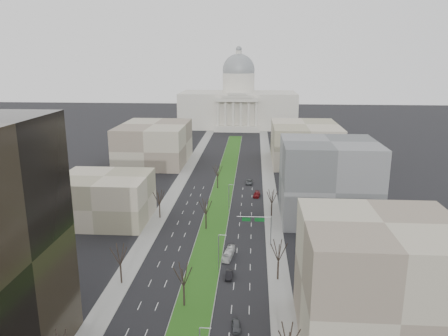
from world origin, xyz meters
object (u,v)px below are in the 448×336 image
at_px(car_red, 257,195).
at_px(box_van, 229,254).
at_px(car_grey_far, 249,182).
at_px(car_black, 229,274).
at_px(car_grey_near, 236,326).

xyz_separation_m(car_red, box_van, (-7.04, -48.88, 0.26)).
distance_m(car_grey_far, box_van, 64.98).
height_order(car_red, car_grey_far, car_red).
bearing_deg(car_black, car_red, 84.57).
bearing_deg(car_grey_far, car_red, -79.12).
xyz_separation_m(car_black, box_van, (-0.68, 10.03, 0.30)).
relative_size(car_red, box_van, 0.72).
relative_size(car_black, car_grey_far, 0.81).
xyz_separation_m(car_grey_far, box_van, (-4.19, -64.84, 0.27)).
height_order(car_black, box_van, box_van).
xyz_separation_m(car_grey_near, box_van, (-3.09, 29.07, 0.37)).
bearing_deg(box_van, car_red, 89.84).
height_order(car_red, box_van, box_van).
bearing_deg(car_grey_near, car_red, 80.81).
relative_size(car_red, car_grey_far, 0.97).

